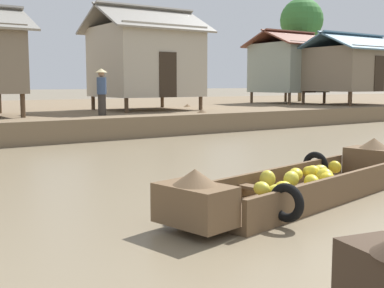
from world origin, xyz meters
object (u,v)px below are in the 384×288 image
object	(u,v)px
stilt_house_right	(351,68)
vendor_person	(102,89)
palm_tree_near	(302,21)
fishing_skiff_distant	(194,120)
stilt_house_mid_right	(288,67)
banana_boat	(303,184)
stilt_house_mid_left	(146,61)

from	to	relation	value
stilt_house_right	vendor_person	xyz separation A→B (m)	(-15.08, -1.06, -1.02)
stilt_house_right	palm_tree_near	world-z (taller)	palm_tree_near
fishing_skiff_distant	stilt_house_mid_right	bearing A→B (deg)	18.35
stilt_house_right	banana_boat	bearing A→B (deg)	-143.92
banana_boat	vendor_person	xyz separation A→B (m)	(1.67, 11.14, 1.38)
stilt_house_right	fishing_skiff_distant	bearing A→B (deg)	177.43
fishing_skiff_distant	stilt_house_mid_right	size ratio (longest dim) A/B	1.29
banana_boat	vendor_person	distance (m)	11.35
banana_boat	fishing_skiff_distant	distance (m)	14.34
stilt_house_mid_left	stilt_house_mid_right	size ratio (longest dim) A/B	1.12
banana_boat	stilt_house_right	bearing A→B (deg)	36.08
fishing_skiff_distant	stilt_house_mid_left	bearing A→B (deg)	153.90
stilt_house_mid_left	stilt_house_right	xyz separation A→B (m)	(11.89, -1.37, -0.16)
banana_boat	palm_tree_near	bearing A→B (deg)	43.43
palm_tree_near	vendor_person	world-z (taller)	palm_tree_near
vendor_person	stilt_house_mid_right	bearing A→B (deg)	17.72
palm_tree_near	vendor_person	xyz separation A→B (m)	(-16.46, -6.02, -4.13)
stilt_house_mid_left	stilt_house_right	world-z (taller)	stilt_house_mid_left
stilt_house_mid_right	stilt_house_mid_left	bearing A→B (deg)	-169.52
vendor_person	stilt_house_mid_left	bearing A→B (deg)	37.31
vendor_person	banana_boat	bearing A→B (deg)	-98.52
banana_boat	stilt_house_right	xyz separation A→B (m)	(16.75, 12.21, 2.40)
banana_boat	stilt_house_mid_right	distance (m)	21.98
fishing_skiff_distant	stilt_house_mid_left	xyz separation A→B (m)	(-1.88, 0.92, 2.56)
fishing_skiff_distant	stilt_house_right	size ratio (longest dim) A/B	1.07
fishing_skiff_distant	stilt_house_mid_left	world-z (taller)	stilt_house_mid_left
fishing_skiff_distant	stilt_house_mid_left	size ratio (longest dim) A/B	1.15
banana_boat	vendor_person	world-z (taller)	vendor_person
stilt_house_mid_left	vendor_person	bearing A→B (deg)	-142.69
fishing_skiff_distant	palm_tree_near	bearing A→B (deg)	21.58
fishing_skiff_distant	vendor_person	world-z (taller)	vendor_person
fishing_skiff_distant	stilt_house_mid_right	xyz separation A→B (m)	(8.63, 2.86, 2.54)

